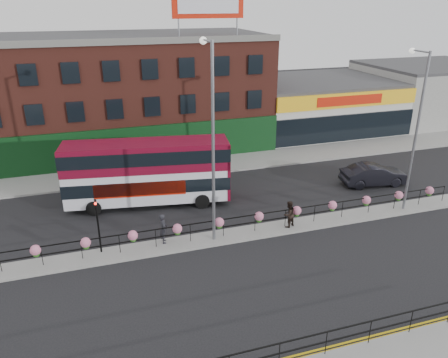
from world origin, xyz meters
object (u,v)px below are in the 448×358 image
object	(u,v)px
double_decker_bus	(148,167)
lamp_column_west	(211,128)
pedestrian_b	(289,214)
car	(374,175)
lamp_column_east	(416,119)
pedestrian_a	(163,228)

from	to	relation	value
double_decker_bus	lamp_column_west	size ratio (longest dim) A/B	1.01
lamp_column_west	pedestrian_b	bearing A→B (deg)	-2.82
car	lamp_column_east	size ratio (longest dim) A/B	0.50
pedestrian_a	car	bearing A→B (deg)	-71.74
pedestrian_b	car	bearing A→B (deg)	-177.12
lamp_column_west	pedestrian_a	bearing A→B (deg)	175.02
car	pedestrian_a	distance (m)	17.29
car	lamp_column_east	distance (m)	6.86
pedestrian_a	pedestrian_b	size ratio (longest dim) A/B	1.06
pedestrian_b	lamp_column_east	bearing A→B (deg)	158.94
double_decker_bus	lamp_column_east	distance (m)	17.46
lamp_column_east	pedestrian_a	bearing A→B (deg)	178.92
pedestrian_b	double_decker_bus	bearing A→B (deg)	-61.63
lamp_column_east	pedestrian_b	bearing A→B (deg)	-178.77
car	lamp_column_east	world-z (taller)	lamp_column_east
lamp_column_east	double_decker_bus	bearing A→B (deg)	159.42
double_decker_bus	lamp_column_west	distance (m)	7.72
lamp_column_west	car	bearing A→B (deg)	16.31
pedestrian_b	lamp_column_west	world-z (taller)	lamp_column_west
car	pedestrian_b	bearing A→B (deg)	123.45
double_decker_bus	pedestrian_b	bearing A→B (deg)	-39.33
pedestrian_a	lamp_column_east	size ratio (longest dim) A/B	0.18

